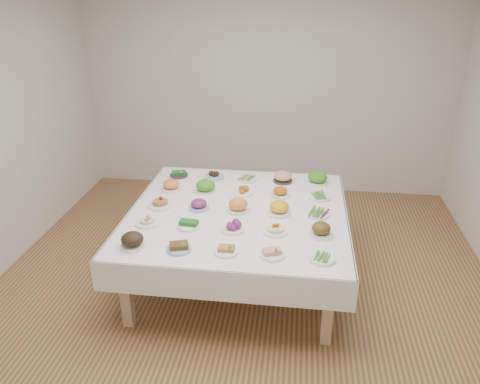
# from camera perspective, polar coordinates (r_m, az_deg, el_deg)

# --- Properties ---
(room_envelope) EXTENTS (5.02, 5.02, 2.81)m
(room_envelope) POSITION_cam_1_polar(r_m,az_deg,el_deg) (3.95, 0.38, 10.60)
(room_envelope) COLOR #A47044
(room_envelope) RESTS_ON ground
(display_table) EXTENTS (2.09, 2.09, 0.75)m
(display_table) POSITION_cam_1_polar(r_m,az_deg,el_deg) (4.54, -0.25, -3.07)
(display_table) COLOR white
(display_table) RESTS_ON ground
(dish_0) EXTENTS (0.22, 0.22, 0.13)m
(dish_0) POSITION_cam_1_polar(r_m,az_deg,el_deg) (3.99, -12.98, -5.82)
(dish_0) COLOR white
(dish_0) RESTS_ON display_table
(dish_1) EXTENTS (0.20, 0.20, 0.09)m
(dish_1) POSITION_cam_1_polar(r_m,az_deg,el_deg) (3.89, -7.46, -6.60)
(dish_1) COLOR #4C66B2
(dish_1) RESTS_ON display_table
(dish_2) EXTENTS (0.20, 0.20, 0.08)m
(dish_2) POSITION_cam_1_polar(r_m,az_deg,el_deg) (3.83, -1.68, -6.97)
(dish_2) COLOR white
(dish_2) RESTS_ON display_table
(dish_3) EXTENTS (0.20, 0.20, 0.09)m
(dish_3) POSITION_cam_1_polar(r_m,az_deg,el_deg) (3.79, 3.92, -7.36)
(dish_3) COLOR white
(dish_3) RESTS_ON display_table
(dish_4) EXTENTS (0.21, 0.21, 0.05)m
(dish_4) POSITION_cam_1_polar(r_m,az_deg,el_deg) (3.80, 9.96, -7.94)
(dish_4) COLOR white
(dish_4) RESTS_ON display_table
(dish_5) EXTENTS (0.21, 0.21, 0.10)m
(dish_5) POSITION_cam_1_polar(r_m,az_deg,el_deg) (4.32, -11.21, -3.36)
(dish_5) COLOR white
(dish_5) RESTS_ON display_table
(dish_6) EXTENTS (0.21, 0.21, 0.10)m
(dish_6) POSITION_cam_1_polar(r_m,az_deg,el_deg) (4.22, -6.27, -3.78)
(dish_6) COLOR white
(dish_6) RESTS_ON display_table
(dish_7) EXTENTS (0.21, 0.21, 0.10)m
(dish_7) POSITION_cam_1_polar(r_m,az_deg,el_deg) (4.15, -0.89, -4.16)
(dish_7) COLOR white
(dish_7) RESTS_ON display_table
(dish_8) EXTENTS (0.21, 0.21, 0.10)m
(dish_8) POSITION_cam_1_polar(r_m,az_deg,el_deg) (4.12, 4.36, -4.40)
(dish_8) COLOR white
(dish_8) RESTS_ON display_table
(dish_9) EXTENTS (0.21, 0.21, 0.13)m
(dish_9) POSITION_cam_1_polar(r_m,az_deg,el_deg) (4.12, 9.85, -4.49)
(dish_9) COLOR white
(dish_9) RESTS_ON display_table
(dish_10) EXTENTS (0.23, 0.23, 0.12)m
(dish_10) POSITION_cam_1_polar(r_m,az_deg,el_deg) (4.63, -9.71, -1.17)
(dish_10) COLOR white
(dish_10) RESTS_ON display_table
(dish_11) EXTENTS (0.20, 0.20, 0.12)m
(dish_11) POSITION_cam_1_polar(r_m,az_deg,el_deg) (4.54, -5.05, -1.42)
(dish_11) COLOR #4C66B2
(dish_11) RESTS_ON display_table
(dish_12) EXTENTS (0.21, 0.21, 0.14)m
(dish_12) POSITION_cam_1_polar(r_m,az_deg,el_deg) (4.47, -0.25, -1.54)
(dish_12) COLOR white
(dish_12) RESTS_ON display_table
(dish_13) EXTENTS (0.25, 0.25, 0.14)m
(dish_13) POSITION_cam_1_polar(r_m,az_deg,el_deg) (4.44, 4.80, -1.84)
(dish_13) COLOR white
(dish_13) RESTS_ON display_table
(dish_14) EXTENTS (0.22, 0.20, 0.05)m
(dish_14) POSITION_cam_1_polar(r_m,az_deg,el_deg) (4.46, 9.50, -2.59)
(dish_14) COLOR white
(dish_14) RESTS_ON display_table
(dish_15) EXTENTS (0.22, 0.22, 0.14)m
(dish_15) POSITION_cam_1_polar(r_m,az_deg,el_deg) (4.97, -8.39, 0.97)
(dish_15) COLOR white
(dish_15) RESTS_ON display_table
(dish_16) EXTENTS (0.21, 0.21, 0.13)m
(dish_16) POSITION_cam_1_polar(r_m,az_deg,el_deg) (4.89, -4.22, 0.69)
(dish_16) COLOR white
(dish_16) RESTS_ON display_table
(dish_17) EXTENTS (0.21, 0.21, 0.09)m
(dish_17) POSITION_cam_1_polar(r_m,az_deg,el_deg) (4.84, 0.40, 0.15)
(dish_17) COLOR white
(dish_17) RESTS_ON display_table
(dish_18) EXTENTS (0.21, 0.21, 0.12)m
(dish_18) POSITION_cam_1_polar(r_m,az_deg,el_deg) (4.80, 4.94, 0.09)
(dish_18) COLOR white
(dish_18) RESTS_ON display_table
(dish_19) EXTENTS (0.24, 0.23, 0.06)m
(dish_19) POSITION_cam_1_polar(r_m,az_deg,el_deg) (4.82, 9.61, -0.46)
(dish_19) COLOR white
(dish_19) RESTS_ON display_table
(dish_20) EXTENTS (0.20, 0.20, 0.09)m
(dish_20) POSITION_cam_1_polar(r_m,az_deg,el_deg) (5.33, -7.47, 2.28)
(dish_20) COLOR #2D2A28
(dish_20) RESTS_ON display_table
(dish_21) EXTENTS (0.22, 0.22, 0.09)m
(dish_21) POSITION_cam_1_polar(r_m,az_deg,el_deg) (5.24, -3.19, 2.12)
(dish_21) COLOR #4C66B2
(dish_21) RESTS_ON display_table
(dish_22) EXTENTS (0.22, 0.22, 0.05)m
(dish_22) POSITION_cam_1_polar(r_m,az_deg,el_deg) (5.19, 0.84, 1.70)
(dish_22) COLOR white
(dish_22) RESTS_ON display_table
(dish_23) EXTENTS (0.25, 0.25, 0.14)m
(dish_23) POSITION_cam_1_polar(r_m,az_deg,el_deg) (5.14, 5.26, 1.93)
(dish_23) COLOR #2D2A28
(dish_23) RESTS_ON display_table
(dish_24) EXTENTS (0.23, 0.23, 0.13)m
(dish_24) POSITION_cam_1_polar(r_m,az_deg,el_deg) (5.15, 9.44, 1.73)
(dish_24) COLOR white
(dish_24) RESTS_ON display_table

